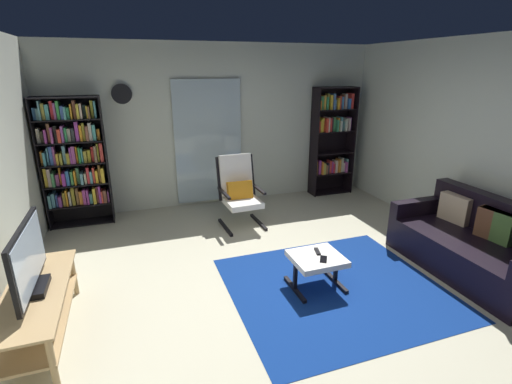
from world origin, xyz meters
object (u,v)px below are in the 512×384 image
(ottoman, at_px, (317,262))
(tv_remote, at_px, (317,251))
(bookshelf_near_tv, at_px, (74,159))
(leather_sofa, at_px, (475,246))
(tv_stand, at_px, (39,307))
(wall_clock, at_px, (122,94))
(television, at_px, (29,261))
(lounge_armchair, at_px, (239,189))
(cell_phone, at_px, (323,259))
(bookshelf_near_sofa, at_px, (332,136))

(ottoman, relative_size, tv_remote, 3.64)
(bookshelf_near_tv, xyz_separation_m, leather_sofa, (4.34, -2.95, -0.68))
(tv_stand, distance_m, wall_clock, 3.33)
(television, bearing_deg, lounge_armchair, 38.55)
(television, relative_size, ottoman, 1.77)
(tv_stand, xyz_separation_m, wall_clock, (0.83, 2.84, 1.53))
(ottoman, bearing_deg, lounge_armchair, 98.18)
(bookshelf_near_tv, bearing_deg, tv_remote, -45.85)
(tv_remote, distance_m, wall_clock, 3.65)
(leather_sofa, distance_m, wall_clock, 5.04)
(ottoman, height_order, tv_remote, tv_remote)
(bookshelf_near_tv, bearing_deg, television, -92.06)
(television, xyz_separation_m, cell_phone, (2.60, -0.15, -0.38))
(lounge_armchair, height_order, tv_remote, lounge_armchair)
(tv_stand, bearing_deg, wall_clock, 73.72)
(tv_stand, bearing_deg, bookshelf_near_sofa, 32.11)
(bookshelf_near_sofa, bearing_deg, lounge_armchair, -156.58)
(bookshelf_near_tv, bearing_deg, lounge_armchair, -19.61)
(television, distance_m, lounge_armchair, 2.95)
(bookshelf_near_tv, relative_size, bookshelf_near_sofa, 0.97)
(tv_stand, distance_m, ottoman, 2.58)
(bookshelf_near_sofa, bearing_deg, leather_sofa, -87.35)
(bookshelf_near_sofa, relative_size, leather_sofa, 1.09)
(bookshelf_near_tv, xyz_separation_m, cell_phone, (2.51, -2.77, -0.62))
(tv_remote, bearing_deg, bookshelf_near_tv, 148.34)
(television, relative_size, lounge_armchair, 0.91)
(bookshelf_near_tv, relative_size, lounge_armchair, 1.81)
(leather_sofa, xyz_separation_m, ottoman, (-1.86, 0.27, -0.01))
(bookshelf_near_sofa, xyz_separation_m, lounge_armchair, (-1.99, -0.86, -0.52))
(cell_phone, height_order, wall_clock, wall_clock)
(lounge_armchair, relative_size, tv_remote, 7.10)
(bookshelf_near_sofa, relative_size, lounge_armchair, 1.86)
(lounge_armchair, xyz_separation_m, wall_clock, (-1.47, 1.01, 1.32))
(tv_remote, bearing_deg, wall_clock, 136.56)
(lounge_armchair, bearing_deg, ottoman, -81.82)
(ottoman, distance_m, tv_remote, 0.11)
(ottoman, distance_m, wall_clock, 3.72)
(bookshelf_near_sofa, distance_m, lounge_armchair, 2.23)
(bookshelf_near_tv, bearing_deg, ottoman, -47.18)
(bookshelf_near_sofa, xyz_separation_m, leather_sofa, (0.14, -3.02, -0.74))
(television, distance_m, cell_phone, 2.63)
(bookshelf_near_tv, distance_m, ottoman, 3.71)
(tv_stand, relative_size, bookshelf_near_tv, 0.74)
(ottoman, height_order, cell_phone, cell_phone)
(lounge_armchair, bearing_deg, wall_clock, 145.57)
(bookshelf_near_tv, bearing_deg, wall_clock, 16.94)
(television, bearing_deg, tv_stand, 145.82)
(lounge_armchair, bearing_deg, tv_stand, -141.50)
(bookshelf_near_sofa, relative_size, ottoman, 3.63)
(leather_sofa, bearing_deg, lounge_armchair, 134.62)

